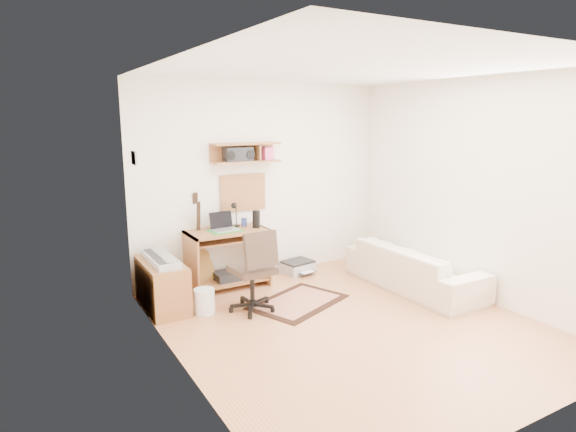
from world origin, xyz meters
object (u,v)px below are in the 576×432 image
desk (228,259)px  printer (298,266)px  sofa (414,260)px  task_chair (252,270)px  cabinet (162,285)px

desk → printer: size_ratio=2.35×
printer → sofa: 1.62m
task_chair → cabinet: bearing=142.5°
desk → task_chair: 0.87m
desk → sofa: desk is taller
printer → sofa: size_ratio=0.22×
task_chair → printer: bearing=35.0°
desk → task_chair: task_chair is taller
desk → cabinet: 0.98m
desk → cabinet: bearing=-163.3°
desk → sofa: size_ratio=0.53×
cabinet → printer: cabinet is taller
task_chair → sofa: bearing=-13.5°
cabinet → sofa: size_ratio=0.48×
task_chair → sofa: task_chair is taller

